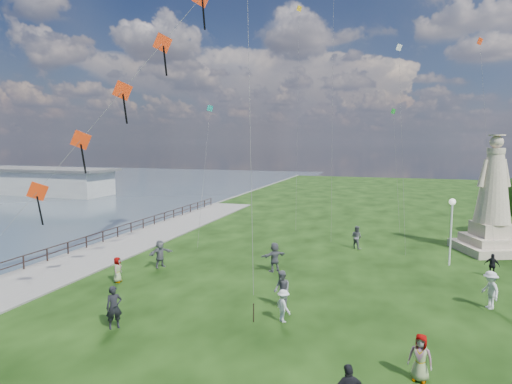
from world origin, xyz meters
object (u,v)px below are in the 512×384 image
(pier_pavilion, at_px, (33,181))
(person_9, at_px, (492,265))
(person_0, at_px, (114,307))
(person_11, at_px, (274,257))
(person_1, at_px, (282,290))
(lamppost, at_px, (452,217))
(person_5, at_px, (160,254))
(person_7, at_px, (357,237))
(statue, at_px, (492,208))
(person_4, at_px, (420,358))
(person_2, at_px, (283,306))
(person_10, at_px, (117,270))
(person_8, at_px, (490,290))

(pier_pavilion, height_order, person_9, pier_pavilion)
(person_0, relative_size, person_9, 1.32)
(person_0, relative_size, person_11, 1.01)
(person_1, bearing_deg, person_11, 161.33)
(lamppost, xyz_separation_m, person_1, (-8.95, -10.86, -2.34))
(person_1, bearing_deg, person_5, -152.36)
(person_7, distance_m, person_11, 8.99)
(statue, relative_size, lamppost, 1.94)
(person_1, xyz_separation_m, person_4, (6.26, -4.86, -0.13))
(person_1, height_order, person_5, person_1)
(lamppost, distance_m, person_2, 15.23)
(pier_pavilion, bearing_deg, person_1, -34.75)
(lamppost, relative_size, person_5, 2.45)
(person_5, relative_size, person_10, 1.22)
(statue, height_order, person_5, statue)
(person_5, bearing_deg, person_1, -83.41)
(statue, distance_m, person_2, 21.08)
(person_0, xyz_separation_m, person_7, (9.13, 18.19, -0.06))
(person_5, bearing_deg, person_0, -130.47)
(person_9, height_order, person_11, person_11)
(person_11, bearing_deg, pier_pavilion, -78.30)
(person_8, bearing_deg, person_10, -103.62)
(pier_pavilion, distance_m, person_9, 70.33)
(pier_pavilion, xyz_separation_m, person_4, (59.60, -41.87, -1.00))
(person_11, bearing_deg, person_9, 146.10)
(person_0, distance_m, person_5, 9.41)
(person_9, height_order, person_10, person_10)
(statue, height_order, person_8, statue)
(statue, relative_size, person_0, 4.59)
(statue, xyz_separation_m, person_5, (-21.86, -11.30, -2.43))
(person_5, xyz_separation_m, person_9, (20.70, 4.58, -0.20))
(statue, height_order, person_1, statue)
(statue, xyz_separation_m, lamppost, (-3.37, -4.84, -0.06))
(pier_pavilion, relative_size, lamppost, 6.54)
(person_5, bearing_deg, person_2, -89.30)
(person_1, bearing_deg, person_8, 70.34)
(person_5, distance_m, person_9, 21.20)
(person_4, height_order, person_11, person_11)
(lamppost, bearing_deg, person_0, -135.28)
(lamppost, xyz_separation_m, person_11, (-10.96, -4.97, -2.35))
(person_7, bearing_deg, pier_pavilion, 7.12)
(statue, distance_m, person_1, 20.10)
(person_1, bearing_deg, person_4, 14.60)
(person_2, height_order, person_8, person_8)
(person_4, bearing_deg, lamppost, 93.92)
(person_2, distance_m, person_10, 11.14)
(person_9, bearing_deg, person_8, -82.02)
(lamppost, xyz_separation_m, person_10, (-19.34, -9.92, -2.54))
(person_5, bearing_deg, person_8, -62.11)
(person_0, xyz_separation_m, person_1, (6.61, 4.54, 0.00))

